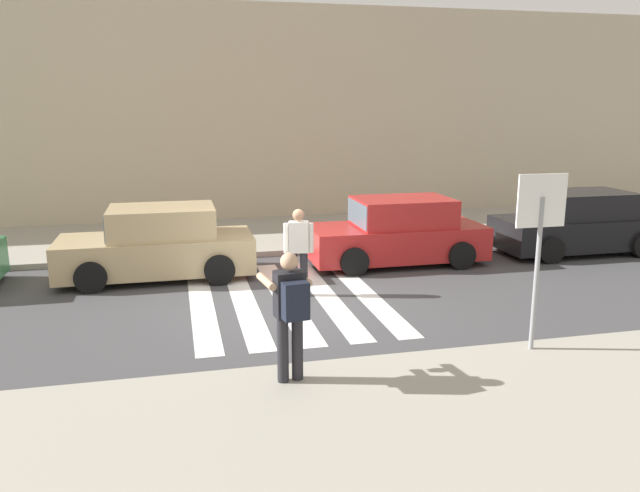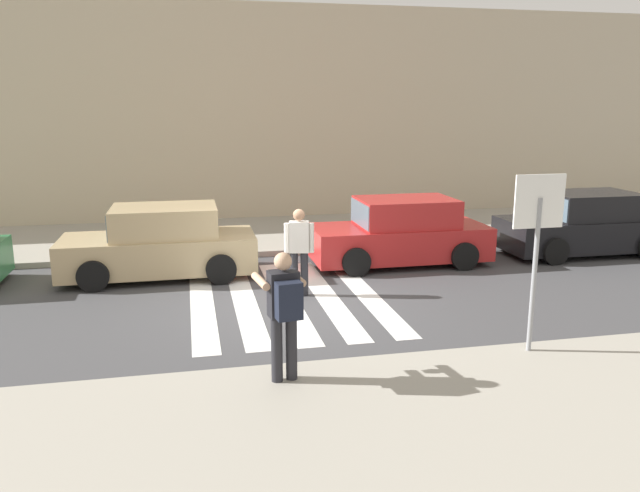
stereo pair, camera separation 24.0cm
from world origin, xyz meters
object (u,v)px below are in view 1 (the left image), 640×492
object	(u,v)px
pedestrian_crossing	(299,247)
parked_car_black	(579,224)
parked_car_red	(398,233)
photographer_with_backpack	(290,306)
stop_sign	(540,223)
parked_car_tan	(158,245)

from	to	relation	value
pedestrian_crossing	parked_car_black	xyz separation A→B (m)	(7.60, 1.98, -0.25)
parked_car_red	parked_car_black	size ratio (longest dim) A/B	1.00
photographer_with_backpack	parked_car_red	bearing A→B (deg)	58.59
stop_sign	parked_car_tan	world-z (taller)	stop_sign
stop_sign	photographer_with_backpack	size ratio (longest dim) A/B	1.51
parked_car_tan	photographer_with_backpack	bearing A→B (deg)	-73.78
stop_sign	pedestrian_crossing	distance (m)	4.80
parked_car_tan	pedestrian_crossing	bearing A→B (deg)	-36.42
parked_car_tan	parked_car_red	bearing A→B (deg)	0.00
photographer_with_backpack	parked_car_red	size ratio (longest dim) A/B	0.42
stop_sign	pedestrian_crossing	size ratio (longest dim) A/B	1.51
pedestrian_crossing	parked_car_tan	xyz separation A→B (m)	(-2.69, 1.98, -0.25)
photographer_with_backpack	pedestrian_crossing	world-z (taller)	photographer_with_backpack
parked_car_red	photographer_with_backpack	bearing A→B (deg)	-121.41
photographer_with_backpack	parked_car_tan	world-z (taller)	photographer_with_backpack
stop_sign	parked_car_black	size ratio (longest dim) A/B	0.63
photographer_with_backpack	parked_car_red	world-z (taller)	photographer_with_backpack
stop_sign	parked_car_tan	xyz separation A→B (m)	(-5.43, 5.77, -1.31)
pedestrian_crossing	parked_car_red	xyz separation A→B (m)	(2.77, 1.98, -0.25)
photographer_with_backpack	parked_car_black	world-z (taller)	photographer_with_backpack
parked_car_tan	parked_car_red	world-z (taller)	same
stop_sign	parked_car_red	distance (m)	5.92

